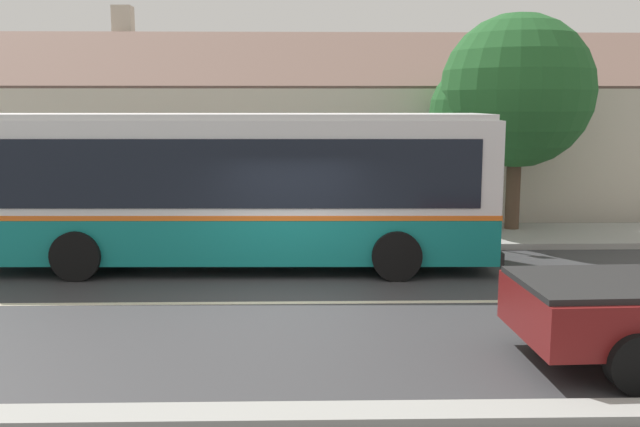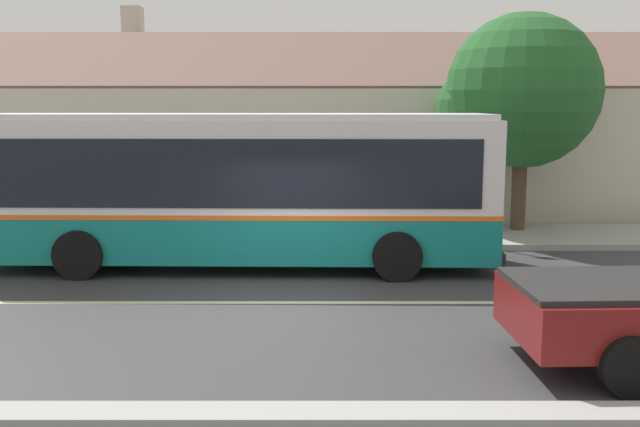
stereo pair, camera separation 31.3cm
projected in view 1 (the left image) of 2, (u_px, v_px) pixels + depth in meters
The scene contains 9 objects.
ground_plane at pixel (289, 303), 12.62m from camera, with size 300.00×300.00×0.00m, color #38383A.
sidewalk_far at pixel (294, 236), 18.54m from camera, with size 60.00×3.00×0.15m, color #9E9E99.
curb_near at pixel (281, 416), 7.92m from camera, with size 60.00×0.50×0.12m, color #9E9E99.
lane_divider_stripe at pixel (289, 303), 12.62m from camera, with size 60.00×0.16×0.01m, color beige.
community_building at pixel (331, 143), 26.03m from camera, with size 28.40×10.99×7.06m.
transit_bus at pixel (234, 186), 15.19m from camera, with size 11.04×2.93×3.29m.
bench_by_building at pixel (8, 223), 17.71m from camera, with size 1.71×0.51×0.94m.
street_tree_primary at pixel (508, 97), 18.87m from camera, with size 4.26×4.04×5.85m.
bus_stop_sign at pixel (477, 180), 17.41m from camera, with size 0.36×0.07×2.40m.
Camera 1 is at (0.26, -12.24, 3.49)m, focal length 40.00 mm.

